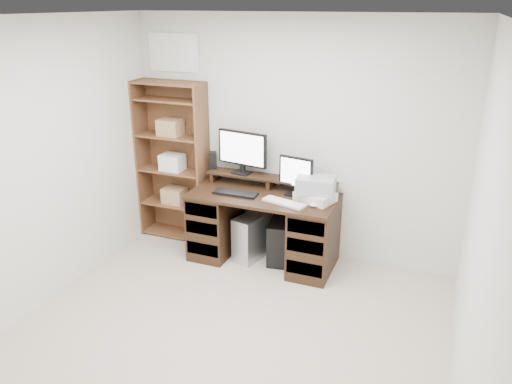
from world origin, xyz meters
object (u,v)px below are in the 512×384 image
Objects in this scene: monitor_wide at (242,150)px; bookshelf at (173,160)px; monitor_small at (296,175)px; tower_black at (280,240)px; desk at (264,226)px; tower_silver at (253,236)px; printer at (315,197)px.

bookshelf is at bearing -170.41° from monitor_wide.
monitor_small reaches higher than tower_black.
desk is at bearing -24.70° from monitor_wide.
desk is at bearing 1.74° from tower_silver.
monitor_small is at bearing 19.76° from desk.
tower_black is at bearing 23.28° from desk.
tower_silver is 1.26m from bookshelf.
tower_black is (0.29, 0.04, -0.02)m from tower_silver.
desk is at bearing -150.40° from monitor_small.
bookshelf reaches higher than monitor_wide.
monitor_small reaches higher than printer.
tower_silver is at bearing 179.37° from tower_black.
monitor_wide is at bearing 146.17° from desk.
monitor_wide is 0.95m from printer.
printer is 0.86m from tower_silver.
tower_black is at bearing -6.22° from bookshelf.
bookshelf reaches higher than printer.
tower_silver is (-0.66, 0.01, -0.55)m from printer.
desk is 0.24m from tower_black.
monitor_wide is 0.92m from tower_silver.
tower_black is (0.49, -0.15, -0.90)m from monitor_wide.
tower_black is (-0.14, -0.04, -0.74)m from monitor_small.
bookshelf is (-1.17, 0.21, 0.53)m from desk.
bookshelf is at bearing 169.70° from desk.
printer is 1.72m from bookshelf.
monitor_small is at bearing 24.38° from tower_silver.
tower_silver is (-0.13, 0.03, -0.14)m from desk.
printer is at bearing -11.17° from monitor_small.
tower_silver is (0.20, -0.19, -0.88)m from monitor_wide.
desk is 0.66m from monitor_small.
desk is 3.07× the size of tower_silver.
monitor_small is 0.83× the size of tower_black.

